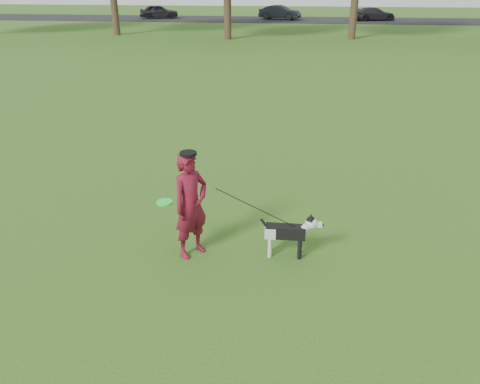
# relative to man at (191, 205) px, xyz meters

# --- Properties ---
(ground) EXTENTS (120.00, 120.00, 0.00)m
(ground) POSITION_rel_man_xyz_m (1.04, 0.05, -0.81)
(ground) COLOR #285116
(ground) RESTS_ON ground
(road) EXTENTS (120.00, 7.00, 0.02)m
(road) POSITION_rel_man_xyz_m (1.04, 40.05, -0.80)
(road) COLOR black
(road) RESTS_ON ground
(man) EXTENTS (0.67, 0.71, 1.63)m
(man) POSITION_rel_man_xyz_m (0.00, 0.00, 0.00)
(man) COLOR maroon
(man) RESTS_ON ground
(dog) EXTENTS (0.93, 0.19, 0.71)m
(dog) POSITION_rel_man_xyz_m (1.46, 0.08, -0.38)
(dog) COLOR black
(dog) RESTS_ON ground
(car_left) EXTENTS (3.83, 2.31, 1.22)m
(car_left) POSITION_rel_man_xyz_m (-11.52, 40.05, -0.18)
(car_left) COLOR black
(car_left) RESTS_ON road
(car_mid) EXTENTS (3.98, 2.37, 1.24)m
(car_mid) POSITION_rel_man_xyz_m (-0.11, 40.05, -0.17)
(car_mid) COLOR black
(car_mid) RESTS_ON road
(car_right) EXTENTS (4.13, 2.57, 1.12)m
(car_right) POSITION_rel_man_xyz_m (8.35, 40.05, -0.23)
(car_right) COLOR black
(car_right) RESTS_ON road
(man_held_items) EXTENTS (2.07, 0.33, 1.16)m
(man_held_items) POSITION_rel_man_xyz_m (0.95, 0.01, 0.00)
(man_held_items) COLOR #20FE3C
(man_held_items) RESTS_ON ground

